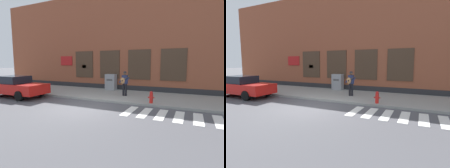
{
  "view_description": "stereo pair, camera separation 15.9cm",
  "coord_description": "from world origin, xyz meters",
  "views": [
    {
      "loc": [
        5.35,
        -7.79,
        2.46
      ],
      "look_at": [
        0.79,
        2.14,
        1.14
      ],
      "focal_mm": 28.0,
      "sensor_mm": 36.0,
      "label": 1
    },
    {
      "loc": [
        5.49,
        -7.73,
        2.46
      ],
      "look_at": [
        0.79,
        2.14,
        1.14
      ],
      "focal_mm": 28.0,
      "sensor_mm": 36.0,
      "label": 2
    }
  ],
  "objects": [
    {
      "name": "ground_plane",
      "position": [
        0.0,
        0.0,
        0.0
      ],
      "size": [
        160.0,
        160.0,
        0.0
      ],
      "primitive_type": "plane",
      "color": "#4C4C51"
    },
    {
      "name": "sidewalk",
      "position": [
        0.0,
        4.09,
        0.07
      ],
      "size": [
        28.0,
        4.49,
        0.14
      ],
      "color": "gray",
      "rests_on": "ground"
    },
    {
      "name": "building_backdrop",
      "position": [
        -0.0,
        8.33,
        4.34
      ],
      "size": [
        28.0,
        4.06,
        8.69
      ],
      "color": "brown",
      "rests_on": "ground"
    },
    {
      "name": "crosswalk",
      "position": [
        4.91,
        0.54,
        0.01
      ],
      "size": [
        5.2,
        1.9,
        0.01
      ],
      "color": "silver",
      "rests_on": "ground"
    },
    {
      "name": "red_car",
      "position": [
        -6.16,
        0.7,
        0.77
      ],
      "size": [
        4.6,
        1.99,
        1.53
      ],
      "color": "red",
      "rests_on": "ground"
    },
    {
      "name": "busker",
      "position": [
        1.05,
        3.68,
        1.13
      ],
      "size": [
        0.72,
        0.57,
        1.73
      ],
      "color": "black",
      "rests_on": "sidewalk"
    },
    {
      "name": "utility_box",
      "position": [
        -1.02,
        5.88,
        0.82
      ],
      "size": [
        0.9,
        0.65,
        1.35
      ],
      "color": "gray",
      "rests_on": "sidewalk"
    },
    {
      "name": "fire_hydrant",
      "position": [
        3.27,
        2.19,
        0.48
      ],
      "size": [
        0.38,
        0.2,
        0.7
      ],
      "color": "red",
      "rests_on": "sidewalk"
    }
  ]
}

